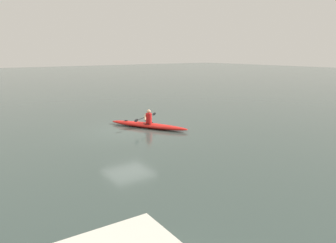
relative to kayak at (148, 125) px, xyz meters
The scene contains 3 objects.
ground_plane 1.22m from the kayak, ahead, with size 160.00×160.00×0.00m, color #384742.
kayak is the anchor object (origin of this frame).
kayaker 0.47m from the kayak, 117.94° to the left, with size 2.16×1.17×0.76m.
Camera 1 is at (8.14, 14.82, 4.17)m, focal length 33.89 mm.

